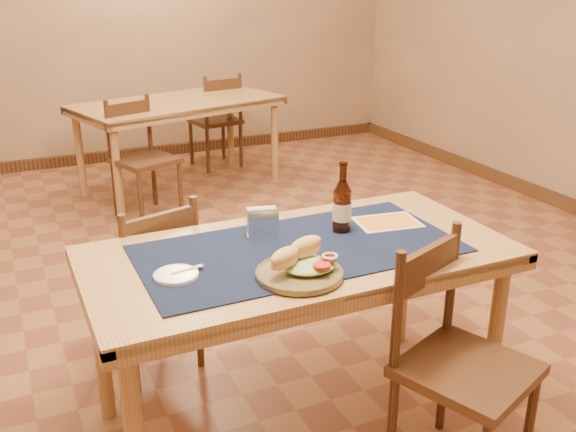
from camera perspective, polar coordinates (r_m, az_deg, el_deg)
name	(u,v)px	position (r m, az deg, el deg)	size (l,w,h in m)	color
room	(222,51)	(2.98, -5.85, 14.38)	(6.04, 7.04, 2.84)	#8D5F3D
main_table	(299,269)	(2.46, 0.98, -4.74)	(1.60, 0.80, 0.75)	tan
placemat	(299,249)	(2.42, 0.99, -2.91)	(1.20, 0.60, 0.01)	#0E1736
baseboard	(232,316)	(3.40, -5.02, -8.87)	(6.00, 7.00, 0.10)	#4C311B
back_table	(179,110)	(5.44, -9.68, 9.23)	(1.81, 1.24, 0.75)	tan
chair_main_far	(149,283)	(2.93, -12.22, -5.84)	(0.48, 0.48, 0.84)	#4C311B
chair_main_near	(457,360)	(2.36, 14.80, -12.29)	(0.53, 0.53, 0.89)	#4C311B
chair_back_near	(142,156)	(4.89, -12.85, 5.19)	(0.52, 0.52, 0.88)	#4C311B
chair_back_far	(217,119)	(6.07, -6.34, 8.56)	(0.46, 0.46, 0.88)	#4C311B
sandwich_plate	(301,267)	(2.19, 1.16, -4.55)	(0.30, 0.30, 0.12)	brown
side_plate	(176,275)	(2.23, -9.93, -5.15)	(0.15, 0.15, 0.01)	white
fork	(190,269)	(2.25, -8.71, -4.65)	(0.12, 0.04, 0.00)	#88BD68
beer_bottle	(342,206)	(2.55, 4.83, 0.89)	(0.08, 0.08, 0.28)	#4D220D
napkin_holder	(263,223)	(2.51, -2.25, -0.60)	(0.14, 0.08, 0.12)	white
menu_card	(387,222)	(2.69, 8.82, -0.53)	(0.28, 0.23, 0.01)	beige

